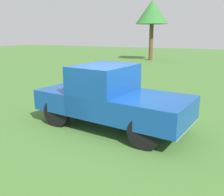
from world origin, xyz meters
name	(u,v)px	position (x,y,z in m)	size (l,w,h in m)	color
ground_plane	(109,129)	(0.00, 0.00, 0.00)	(80.00, 80.00, 0.00)	#477533
pickup_truck	(109,96)	(-0.10, 0.19, 0.96)	(4.73, 2.52, 1.84)	black
tree_side	(152,13)	(-4.17, 18.88, 4.62)	(3.21, 3.21, 5.83)	brown
traffic_cone	(79,89)	(-2.96, 3.15, 0.28)	(0.32, 0.32, 0.55)	orange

